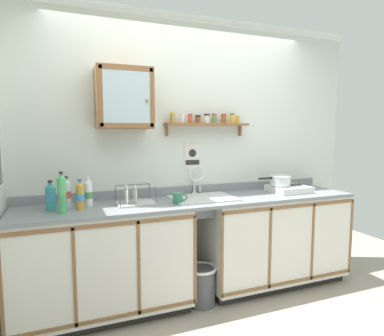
{
  "coord_description": "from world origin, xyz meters",
  "views": [
    {
      "loc": [
        -1.12,
        -2.29,
        1.53
      ],
      "look_at": [
        -0.01,
        0.55,
        1.19
      ],
      "focal_mm": 31.13,
      "sensor_mm": 36.0,
      "label": 1
    }
  ],
  "objects": [
    {
      "name": "countertop",
      "position": [
        0.0,
        0.43,
        0.91
      ],
      "size": [
        3.08,
        0.62,
        0.03
      ],
      "primitive_type": "cube",
      "color": "gray",
      "rests_on": "lower_cabinet_run"
    },
    {
      "name": "bottle_juice_amber_1",
      "position": [
        -1.0,
        0.41,
        1.03
      ],
      "size": [
        0.06,
        0.06,
        0.24
      ],
      "color": "gold",
      "rests_on": "countertop"
    },
    {
      "name": "warning_sign",
      "position": [
        0.06,
        0.72,
        1.29
      ],
      "size": [
        0.17,
        0.01,
        0.26
      ],
      "color": "silver"
    },
    {
      "name": "bottle_soda_green_4",
      "position": [
        -1.14,
        0.33,
        1.06
      ],
      "size": [
        0.07,
        0.07,
        0.32
      ],
      "color": "#4CB266",
      "rests_on": "countertop"
    },
    {
      "name": "mug",
      "position": [
        -0.22,
        0.34,
        0.97
      ],
      "size": [
        0.12,
        0.09,
        0.09
      ],
      "color": "#337259",
      "rests_on": "countertop"
    },
    {
      "name": "wall_cabinet",
      "position": [
        -0.62,
        0.58,
        1.81
      ],
      "size": [
        0.46,
        0.31,
        0.51
      ],
      "color": "brown"
    },
    {
      "name": "bottle_water_clear_3",
      "position": [
        -1.1,
        0.52,
        1.04
      ],
      "size": [
        0.08,
        0.08,
        0.26
      ],
      "color": "silver",
      "rests_on": "countertop"
    },
    {
      "name": "bottle_opaque_white_0",
      "position": [
        -0.93,
        0.52,
        1.03
      ],
      "size": [
        0.07,
        0.07,
        0.24
      ],
      "color": "white",
      "rests_on": "countertop"
    },
    {
      "name": "hot_plate_stove",
      "position": [
        1.0,
        0.44,
        0.95
      ],
      "size": [
        0.37,
        0.33,
        0.07
      ],
      "color": "silver",
      "rests_on": "countertop"
    },
    {
      "name": "saucepan",
      "position": [
        0.91,
        0.47,
        1.04
      ],
      "size": [
        0.36,
        0.21,
        0.1
      ],
      "color": "silver",
      "rests_on": "hot_plate_stove"
    },
    {
      "name": "floor",
      "position": [
        0.0,
        0.0,
        0.0
      ],
      "size": [
        6.12,
        6.12,
        0.0
      ],
      "primitive_type": "plane",
      "color": "#9E9384",
      "rests_on": "ground"
    },
    {
      "name": "dish_rack",
      "position": [
        -0.57,
        0.45,
        0.95
      ],
      "size": [
        0.32,
        0.25,
        0.17
      ],
      "color": "#B2B2B7",
      "rests_on": "countertop"
    },
    {
      "name": "lower_cabinet_run",
      "position": [
        -0.84,
        0.44,
        0.45
      ],
      "size": [
        1.42,
        0.6,
        0.89
      ],
      "color": "black",
      "rests_on": "ground"
    },
    {
      "name": "back_wall",
      "position": [
        0.0,
        0.75,
        1.32
      ],
      "size": [
        3.72,
        0.07,
        2.63
      ],
      "color": "silver",
      "rests_on": "ground"
    },
    {
      "name": "bottle_detergent_teal_2",
      "position": [
        -1.22,
        0.47,
        1.03
      ],
      "size": [
        0.08,
        0.08,
        0.24
      ],
      "color": "teal",
      "rests_on": "countertop"
    },
    {
      "name": "trash_bin",
      "position": [
        -0.02,
        0.29,
        0.18
      ],
      "size": [
        0.28,
        0.28,
        0.34
      ],
      "color": "#4C4C51",
      "rests_on": "ground"
    },
    {
      "name": "backsplash",
      "position": [
        0.0,
        0.72,
        0.96
      ],
      "size": [
        3.08,
        0.02,
        0.08
      ],
      "primitive_type": "cube",
      "color": "gray",
      "rests_on": "countertop"
    },
    {
      "name": "sink",
      "position": [
        0.06,
        0.47,
        0.89
      ],
      "size": [
        0.57,
        0.48,
        0.42
      ],
      "color": "silver",
      "rests_on": "countertop"
    },
    {
      "name": "spice_shelf",
      "position": [
        0.19,
        0.66,
        1.62
      ],
      "size": [
        0.84,
        0.14,
        0.22
      ],
      "color": "brown"
    },
    {
      "name": "lower_cabinet_run_right",
      "position": [
        0.82,
        0.44,
        0.45
      ],
      "size": [
        1.46,
        0.6,
        0.89
      ],
      "color": "black",
      "rests_on": "ground"
    }
  ]
}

